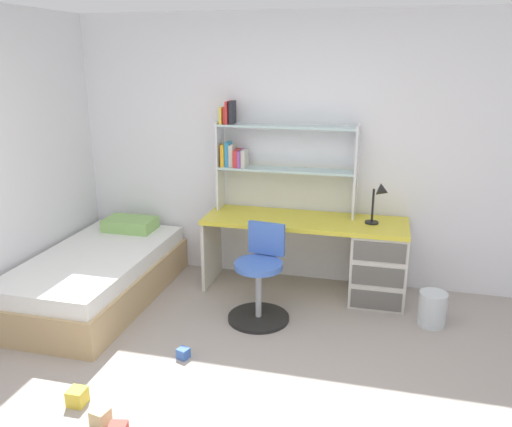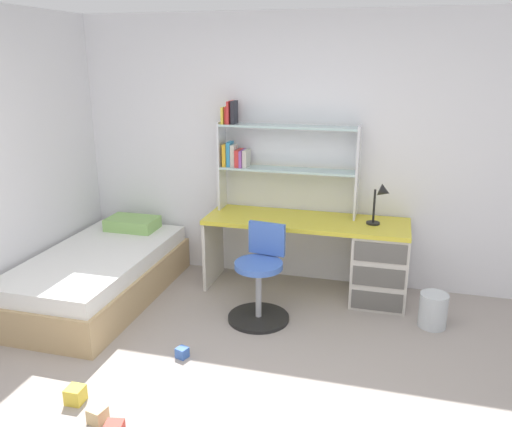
% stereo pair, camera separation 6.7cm
% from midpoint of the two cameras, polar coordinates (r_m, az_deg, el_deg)
% --- Properties ---
extents(room_shell, '(5.51, 5.84, 2.54)m').
position_cam_midpoint_polar(room_shell, '(4.15, -14.16, 4.32)').
color(room_shell, silver).
rests_on(room_shell, ground_plane).
extents(desk, '(1.85, 0.59, 0.71)m').
position_cam_midpoint_polar(desk, '(4.80, 10.68, -4.59)').
color(desk, gold).
rests_on(desk, ground_plane).
extents(bookshelf_hutch, '(1.31, 0.22, 1.04)m').
position_cam_midpoint_polar(bookshelf_hutch, '(4.85, 0.90, 6.81)').
color(bookshelf_hutch, silver).
rests_on(bookshelf_hutch, desk).
extents(desk_lamp, '(0.20, 0.17, 0.38)m').
position_cam_midpoint_polar(desk_lamp, '(4.61, 13.16, 1.75)').
color(desk_lamp, black).
rests_on(desk_lamp, desk).
extents(swivel_chair, '(0.52, 0.52, 0.81)m').
position_cam_midpoint_polar(swivel_chair, '(4.36, -0.02, -7.66)').
color(swivel_chair, black).
rests_on(swivel_chair, ground_plane).
extents(bed_platform, '(1.01, 1.88, 0.57)m').
position_cam_midpoint_polar(bed_platform, '(4.97, -17.44, -6.56)').
color(bed_platform, tan).
rests_on(bed_platform, ground_plane).
extents(waste_bin, '(0.23, 0.23, 0.29)m').
position_cam_midpoint_polar(waste_bin, '(4.56, 18.47, -9.94)').
color(waste_bin, silver).
rests_on(waste_bin, ground_plane).
extents(toy_block_natural_0, '(0.12, 0.12, 0.10)m').
position_cam_midpoint_polar(toy_block_natural_0, '(3.50, -17.34, -20.64)').
color(toy_block_natural_0, tan).
rests_on(toy_block_natural_0, ground_plane).
extents(toy_block_yellow_1, '(0.11, 0.11, 0.11)m').
position_cam_midpoint_polar(toy_block_yellow_1, '(3.70, -19.63, -18.51)').
color(toy_block_yellow_1, gold).
rests_on(toy_block_yellow_1, ground_plane).
extents(toy_block_blue_3, '(0.10, 0.10, 0.08)m').
position_cam_midpoint_polar(toy_block_blue_3, '(3.99, -8.51, -15.00)').
color(toy_block_blue_3, '#3860B7').
rests_on(toy_block_blue_3, ground_plane).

